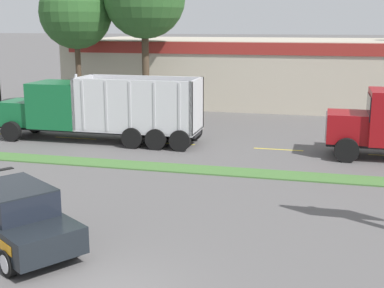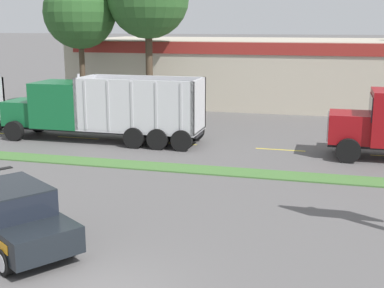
{
  "view_description": "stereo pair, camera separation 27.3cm",
  "coord_description": "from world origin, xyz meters",
  "views": [
    {
      "loc": [
        4.84,
        -9.99,
        6.01
      ],
      "look_at": [
        0.1,
        8.85,
        1.62
      ],
      "focal_mm": 50.0,
      "sensor_mm": 36.0,
      "label": 1
    },
    {
      "loc": [
        5.11,
        -9.92,
        6.01
      ],
      "look_at": [
        0.1,
        8.85,
        1.62
      ],
      "focal_mm": 50.0,
      "sensor_mm": 36.0,
      "label": 2
    }
  ],
  "objects": [
    {
      "name": "centre_line_3",
      "position": [
        -8.06,
        15.66,
        0.0
      ],
      "size": [
        2.4,
        0.14,
        0.01
      ],
      "primitive_type": "cube",
      "color": "yellow",
      "rests_on": "ground_plane"
    },
    {
      "name": "tree_behind_right",
      "position": [
        -11.75,
        23.91,
        7.22
      ],
      "size": [
        4.88,
        4.88,
        10.4
      ],
      "color": "#473828",
      "rests_on": "ground_plane"
    },
    {
      "name": "rally_car",
      "position": [
        -3.03,
        2.03,
        0.9
      ],
      "size": [
        4.44,
        3.85,
        1.79
      ],
      "color": "black",
      "rests_on": "ground_plane"
    },
    {
      "name": "grass_verge",
      "position": [
        0.0,
        11.02,
        0.03
      ],
      "size": [
        120.0,
        1.27,
        0.06
      ],
      "primitive_type": "cube",
      "color": "#477538",
      "rests_on": "ground_plane"
    },
    {
      "name": "dump_truck_trail",
      "position": [
        -7.43,
        15.34,
        1.58
      ],
      "size": [
        10.68,
        2.72,
        3.55
      ],
      "color": "black",
      "rests_on": "ground_plane"
    },
    {
      "name": "centre_line_5",
      "position": [
        2.74,
        15.66,
        0.0
      ],
      "size": [
        2.4,
        0.14,
        0.01
      ],
      "primitive_type": "cube",
      "color": "yellow",
      "rests_on": "ground_plane"
    },
    {
      "name": "store_building_backdrop",
      "position": [
        1.54,
        32.06,
        2.41
      ],
      "size": [
        31.57,
        12.1,
        4.82
      ],
      "color": "#BCB29E",
      "rests_on": "ground_plane"
    },
    {
      "name": "centre_line_4",
      "position": [
        -2.66,
        15.66,
        0.0
      ],
      "size": [
        2.4,
        0.14,
        0.01
      ],
      "primitive_type": "cube",
      "color": "yellow",
      "rests_on": "ground_plane"
    }
  ]
}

